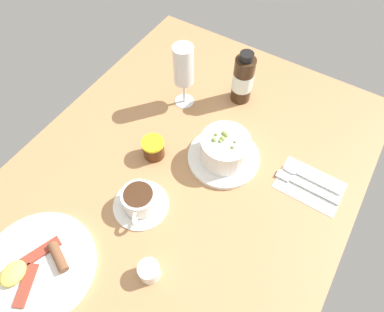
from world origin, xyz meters
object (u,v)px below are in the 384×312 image
object	(u,v)px
porridge_bowl	(225,150)
jam_jar	(153,148)
wine_glass	(183,68)
sauce_bottle_brown	(244,80)
cutlery_setting	(308,184)
creamer_jug	(149,271)
breakfast_plate	(37,267)
coffee_cup	(140,201)

from	to	relation	value
porridge_bowl	jam_jar	world-z (taller)	porridge_bowl
porridge_bowl	wine_glass	size ratio (longest dim) A/B	0.96
jam_jar	sauce_bottle_brown	size ratio (longest dim) A/B	0.36
porridge_bowl	cutlery_setting	distance (cm)	22.94
porridge_bowl	jam_jar	distance (cm)	18.72
porridge_bowl	jam_jar	size ratio (longest dim) A/B	3.22
cutlery_setting	creamer_jug	size ratio (longest dim) A/B	2.96
breakfast_plate	porridge_bowl	bearing A→B (deg)	-23.80
jam_jar	breakfast_plate	distance (cm)	38.71
cutlery_setting	sauce_bottle_brown	xyz separation A→B (cm)	(17.79, 28.45, 7.31)
creamer_jug	porridge_bowl	bearing A→B (deg)	1.66
coffee_cup	porridge_bowl	bearing A→B (deg)	-24.77
porridge_bowl	creamer_jug	world-z (taller)	porridge_bowl
porridge_bowl	coffee_cup	size ratio (longest dim) A/B	1.40
porridge_bowl	sauce_bottle_brown	size ratio (longest dim) A/B	1.15
porridge_bowl	wine_glass	world-z (taller)	wine_glass
cutlery_setting	wine_glass	distance (cm)	44.84
breakfast_plate	sauce_bottle_brown	bearing A→B (deg)	-11.81
wine_glass	porridge_bowl	bearing A→B (deg)	-120.86
cutlery_setting	jam_jar	bearing A→B (deg)	108.63
porridge_bowl	creamer_jug	size ratio (longest dim) A/B	3.38
coffee_cup	jam_jar	size ratio (longest dim) A/B	2.30
creamer_jug	breakfast_plate	size ratio (longest dim) A/B	0.22
cutlery_setting	wine_glass	bearing A→B (deg)	79.84
cutlery_setting	coffee_cup	distance (cm)	42.68
jam_jar	breakfast_plate	size ratio (longest dim) A/B	0.23
cutlery_setting	wine_glass	xyz separation A→B (cm)	(7.57, 42.28, 12.89)
porridge_bowl	breakfast_plate	distance (cm)	51.54
cutlery_setting	sauce_bottle_brown	bearing A→B (deg)	57.98
porridge_bowl	coffee_cup	bearing A→B (deg)	155.23
porridge_bowl	creamer_jug	xyz separation A→B (cm)	(-34.95, -1.01, -1.74)
jam_jar	cutlery_setting	bearing A→B (deg)	-71.37
porridge_bowl	cutlery_setting	bearing A→B (deg)	-78.70
cutlery_setting	creamer_jug	xyz separation A→B (cm)	(-39.39, 21.17, 2.06)
porridge_bowl	sauce_bottle_brown	bearing A→B (deg)	15.75
jam_jar	sauce_bottle_brown	distance (cm)	32.88
coffee_cup	creamer_jug	world-z (taller)	coffee_cup
porridge_bowl	breakfast_plate	world-z (taller)	porridge_bowl
wine_glass	sauce_bottle_brown	bearing A→B (deg)	-53.53
cutlery_setting	jam_jar	distance (cm)	40.97
sauce_bottle_brown	jam_jar	bearing A→B (deg)	161.55
coffee_cup	sauce_bottle_brown	bearing A→B (deg)	-5.42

